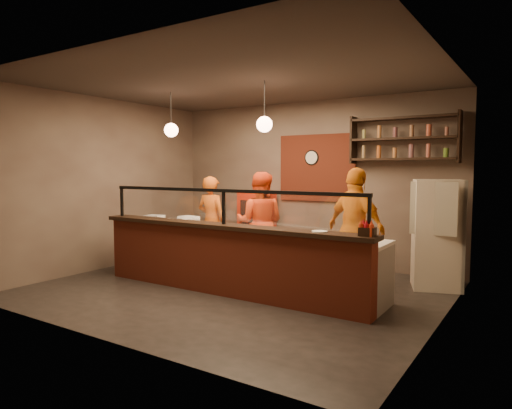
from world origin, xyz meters
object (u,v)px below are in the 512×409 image
Objects in this scene: cook_left at (212,222)px; red_cooler at (257,226)px; condiment_caddy at (367,232)px; cook_mid at (260,223)px; cook_right at (356,228)px; pizza_dough at (263,234)px; wall_clock at (312,158)px; fridge at (437,234)px; pepper_mill at (367,229)px.

cook_left reaches higher than red_cooler.
cook_mid is at bearing 149.37° from condiment_caddy.
red_cooler is (-2.52, 1.04, -0.25)m from cook_right.
red_cooler is at bearing 124.80° from pizza_dough.
red_cooler is at bearing -164.10° from wall_clock.
pizza_dough is at bearing 150.42° from cook_left.
pizza_dough is (1.83, -1.06, 0.04)m from cook_left.
condiment_caddy is (3.58, -1.45, 0.24)m from cook_left.
red_cooler is (0.39, 1.00, -0.17)m from cook_left.
pizza_dough is at bearing 66.89° from cook_right.
condiment_caddy is at bearing 129.60° from cook_mid.
wall_clock is at bearing -137.75° from cook_left.
pizza_dough is at bearing -81.65° from wall_clock.
wall_clock is at bearing 127.24° from condiment_caddy.
cook_left reaches higher than condiment_caddy.
wall_clock reaches higher than red_cooler.
red_cooler reaches higher than pizza_dough.
fridge is (2.50, -0.65, -1.24)m from wall_clock.
cook_mid is 2.91m from condiment_caddy.
condiment_caddy is at bearing -12.41° from pizza_dough.
condiment_caddy is at bearing 90.00° from pepper_mill.
wall_clock is 2.33m from cook_left.
cook_mid is 0.96× the size of cook_right.
pepper_mill is (3.58, -1.45, 0.28)m from cook_left.
cook_mid is (1.08, 0.03, 0.04)m from cook_left.
wall_clock is 1.79m from cook_mid.
fridge is (2.90, 0.64, -0.06)m from cook_mid.
pizza_dough is (0.35, -2.38, -1.19)m from wall_clock.
pizza_dough is (1.44, -2.07, 0.20)m from red_cooler.
pepper_mill is (2.10, -2.77, -0.95)m from wall_clock.
cook_left reaches higher than pizza_dough.
wall_clock is 2.87m from fridge.
cook_mid reaches higher than cook_left.
fridge is (1.07, 0.71, -0.10)m from cook_right.
cook_left is 9.62× the size of pepper_mill.
wall_clock reaches higher than cook_left.
cook_left is (-1.48, -1.31, -1.23)m from wall_clock.
cook_right is (1.82, -0.07, 0.04)m from cook_mid.
wall_clock is 0.16× the size of cook_right.
red_cooler is at bearing 142.38° from pepper_mill.
pizza_dough is at bearing 167.47° from pepper_mill.
wall_clock reaches higher than cook_right.
cook_mid is at bearing -107.17° from wall_clock.
pepper_mill is at bearing -31.47° from red_cooler.
condiment_caddy is (-0.40, -2.12, 0.26)m from fridge.
red_cooler is at bearing -110.62° from cook_left.
fridge is 9.48× the size of pepper_mill.
cook_mid reaches higher than condiment_caddy.
cook_mid is 1.07× the size of fridge.
cook_left is 4.03m from fridge.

